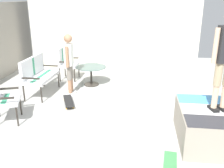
{
  "coord_description": "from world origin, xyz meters",
  "views": [
    {
      "loc": [
        -5.14,
        -0.61,
        2.53
      ],
      "look_at": [
        0.05,
        0.04,
        0.7
      ],
      "focal_mm": 40.23,
      "sensor_mm": 36.0,
      "label": 1
    }
  ],
  "objects_px": {
    "skate_ramp": "(218,126)",
    "person_watching": "(69,60)",
    "patio_table": "(91,72)",
    "skateboard_spare": "(170,167)",
    "skateboard_by_bench": "(68,101)",
    "patio_chair_near_house": "(65,61)",
    "patio_bench": "(37,72)"
  },
  "relations": [
    {
      "from": "skate_ramp",
      "to": "person_watching",
      "type": "bearing_deg",
      "value": 59.13
    },
    {
      "from": "patio_table",
      "to": "skateboard_spare",
      "type": "relative_size",
      "value": 1.1
    },
    {
      "from": "person_watching",
      "to": "skateboard_by_bench",
      "type": "bearing_deg",
      "value": -168.74
    },
    {
      "from": "skate_ramp",
      "to": "patio_chair_near_house",
      "type": "relative_size",
      "value": 2.13
    },
    {
      "from": "patio_bench",
      "to": "skateboard_by_bench",
      "type": "xyz_separation_m",
      "value": [
        -0.6,
        -1.01,
        -0.53
      ]
    },
    {
      "from": "patio_bench",
      "to": "skateboard_spare",
      "type": "xyz_separation_m",
      "value": [
        -2.89,
        -3.27,
        -0.53
      ]
    },
    {
      "from": "patio_bench",
      "to": "skateboard_spare",
      "type": "bearing_deg",
      "value": -131.47
    },
    {
      "from": "patio_table",
      "to": "person_watching",
      "type": "height_order",
      "value": "person_watching"
    },
    {
      "from": "patio_chair_near_house",
      "to": "skateboard_spare",
      "type": "relative_size",
      "value": 1.25
    },
    {
      "from": "skateboard_by_bench",
      "to": "skateboard_spare",
      "type": "bearing_deg",
      "value": -135.34
    },
    {
      "from": "patio_bench",
      "to": "patio_chair_near_house",
      "type": "distance_m",
      "value": 1.41
    },
    {
      "from": "patio_bench",
      "to": "patio_chair_near_house",
      "type": "height_order",
      "value": "same"
    },
    {
      "from": "skateboard_by_bench",
      "to": "skateboard_spare",
      "type": "xyz_separation_m",
      "value": [
        -2.29,
        -2.26,
        0.0
      ]
    },
    {
      "from": "patio_bench",
      "to": "skateboard_by_bench",
      "type": "relative_size",
      "value": 1.56
    },
    {
      "from": "skateboard_spare",
      "to": "skateboard_by_bench",
      "type": "bearing_deg",
      "value": 44.66
    },
    {
      "from": "skate_ramp",
      "to": "patio_table",
      "type": "bearing_deg",
      "value": 46.3
    },
    {
      "from": "patio_bench",
      "to": "person_watching",
      "type": "xyz_separation_m",
      "value": [
        0.1,
        -0.87,
        0.33
      ]
    },
    {
      "from": "skateboard_spare",
      "to": "patio_table",
      "type": "bearing_deg",
      "value": 27.69
    },
    {
      "from": "patio_chair_near_house",
      "to": "skateboard_spare",
      "type": "distance_m",
      "value": 5.18
    },
    {
      "from": "skate_ramp",
      "to": "patio_bench",
      "type": "height_order",
      "value": "patio_bench"
    },
    {
      "from": "person_watching",
      "to": "patio_bench",
      "type": "bearing_deg",
      "value": 96.52
    },
    {
      "from": "patio_chair_near_house",
      "to": "skateboard_by_bench",
      "type": "xyz_separation_m",
      "value": [
        -1.96,
        -0.65,
        -0.53
      ]
    },
    {
      "from": "skateboard_by_bench",
      "to": "patio_table",
      "type": "bearing_deg",
      "value": -10.19
    },
    {
      "from": "patio_chair_near_house",
      "to": "skateboard_spare",
      "type": "bearing_deg",
      "value": -145.59
    },
    {
      "from": "patio_bench",
      "to": "patio_chair_near_house",
      "type": "xyz_separation_m",
      "value": [
        1.36,
        -0.36,
        -0.0
      ]
    },
    {
      "from": "skate_ramp",
      "to": "patio_chair_near_house",
      "type": "height_order",
      "value": "patio_chair_near_house"
    },
    {
      "from": "skate_ramp",
      "to": "person_watching",
      "type": "height_order",
      "value": "person_watching"
    },
    {
      "from": "skate_ramp",
      "to": "patio_chair_near_house",
      "type": "bearing_deg",
      "value": 49.77
    },
    {
      "from": "skate_ramp",
      "to": "skateboard_spare",
      "type": "distance_m",
      "value": 1.39
    },
    {
      "from": "patio_table",
      "to": "skateboard_spare",
      "type": "distance_m",
      "value": 4.3
    },
    {
      "from": "skateboard_by_bench",
      "to": "skate_ramp",
      "type": "bearing_deg",
      "value": -111.98
    },
    {
      "from": "patio_bench",
      "to": "person_watching",
      "type": "distance_m",
      "value": 0.94
    }
  ]
}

